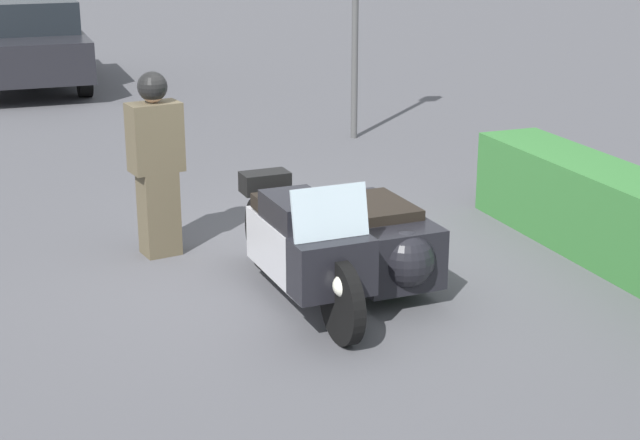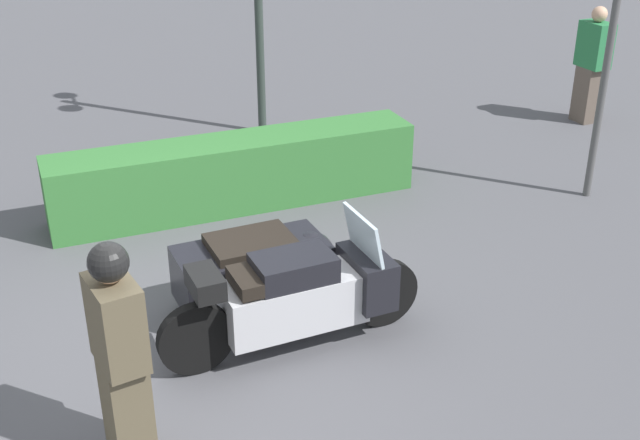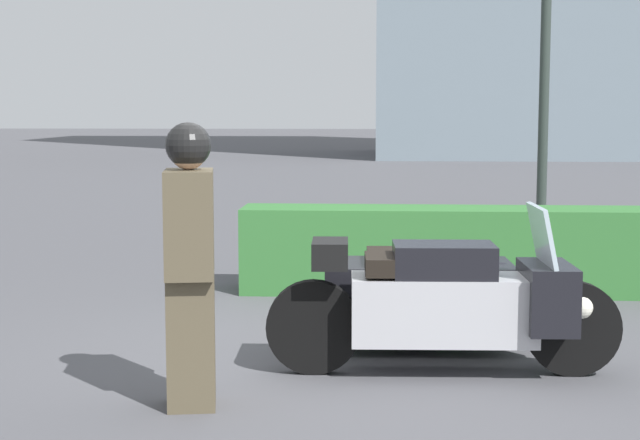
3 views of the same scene
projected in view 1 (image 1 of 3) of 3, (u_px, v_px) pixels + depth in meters
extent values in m
plane|color=#4C4C51|center=(311.00, 266.00, 8.89)|extent=(160.00, 160.00, 0.00)
cylinder|color=black|center=(342.00, 303.00, 7.24)|extent=(0.65, 0.12, 0.64)
cylinder|color=black|center=(262.00, 233.00, 8.77)|extent=(0.65, 0.12, 0.64)
cylinder|color=black|center=(370.00, 254.00, 8.45)|extent=(0.51, 0.12, 0.50)
cube|color=#B7B7BC|center=(298.00, 250.00, 7.96)|extent=(1.25, 0.51, 0.45)
cube|color=black|center=(298.00, 212.00, 7.87)|extent=(0.69, 0.46, 0.24)
cube|color=black|center=(285.00, 205.00, 8.12)|extent=(0.51, 0.45, 0.12)
cube|color=black|center=(332.00, 267.00, 7.33)|extent=(0.34, 0.63, 0.44)
cube|color=silver|center=(330.00, 213.00, 7.24)|extent=(0.13, 0.60, 0.40)
sphere|color=white|center=(344.00, 286.00, 7.15)|extent=(0.18, 0.18, 0.18)
cube|color=black|center=(373.00, 240.00, 8.35)|extent=(1.41, 0.72, 0.50)
sphere|color=black|center=(406.00, 259.00, 7.83)|extent=(0.48, 0.47, 0.48)
cube|color=black|center=(374.00, 207.00, 8.26)|extent=(0.79, 0.59, 0.09)
cube|color=black|center=(265.00, 182.00, 8.52)|extent=(0.26, 0.42, 0.18)
cube|color=brown|center=(159.00, 213.00, 9.09)|extent=(0.33, 0.37, 0.80)
cube|color=brown|center=(155.00, 137.00, 8.87)|extent=(0.35, 0.51, 0.63)
sphere|color=tan|center=(153.00, 91.00, 8.74)|extent=(0.22, 0.22, 0.22)
sphere|color=black|center=(152.00, 87.00, 8.73)|extent=(0.27, 0.27, 0.27)
cube|color=#337033|center=(634.00, 226.00, 8.65)|extent=(4.35, 0.69, 0.83)
cylinder|color=#4C4C4C|center=(355.00, 18.00, 13.28)|extent=(0.09, 0.09, 3.32)
cube|color=black|center=(27.00, 49.00, 17.49)|extent=(4.45, 1.96, 0.68)
cube|color=black|center=(24.00, 14.00, 17.30)|extent=(2.33, 1.76, 0.55)
cylinder|color=black|center=(67.00, 55.00, 19.08)|extent=(0.68, 0.24, 0.67)
cylinder|color=black|center=(84.00, 77.00, 16.63)|extent=(0.68, 0.24, 0.67)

